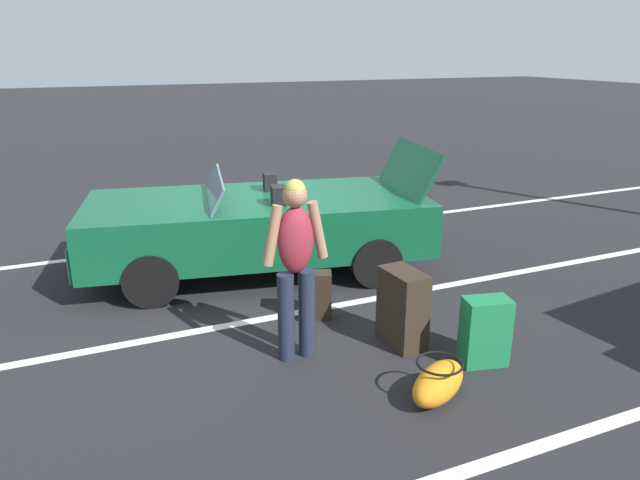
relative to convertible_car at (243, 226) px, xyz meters
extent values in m
plane|color=black|center=(-0.19, 0.04, -0.59)|extent=(80.00, 80.00, 0.00)
cube|color=silver|center=(-0.19, -1.29, -0.59)|extent=(18.00, 0.12, 0.01)
cube|color=silver|center=(-0.19, 1.41, -0.59)|extent=(18.00, 0.12, 0.01)
cube|color=silver|center=(-0.19, 4.11, -0.59)|extent=(18.00, 0.12, 0.01)
cube|color=#0F4C2D|center=(-0.19, 0.04, 0.03)|extent=(4.35, 2.49, 0.64)
cube|color=#0F4C2D|center=(1.22, -0.23, -0.08)|extent=(1.60, 1.89, 0.38)
cube|color=slate|center=(0.31, -0.06, 0.50)|extent=(0.46, 1.56, 0.31)
cube|color=black|center=(-0.33, 0.44, 0.46)|extent=(0.20, 0.25, 0.22)
cube|color=black|center=(-0.46, -0.29, 0.46)|extent=(0.20, 0.25, 0.22)
cube|color=#0F4C2D|center=(-2.11, 0.40, 0.63)|extent=(0.58, 1.53, 0.59)
cylinder|color=black|center=(1.20, 0.60, -0.29)|extent=(0.63, 0.33, 0.60)
cylinder|color=black|center=(0.90, -0.99, -0.29)|extent=(0.63, 0.33, 0.60)
cylinder|color=black|center=(-1.29, 1.07, -0.29)|extent=(0.63, 0.33, 0.60)
cylinder|color=black|center=(-1.59, -0.52, -0.29)|extent=(0.63, 0.33, 0.60)
cube|color=#2D2319|center=(-0.85, 2.42, -0.22)|extent=(0.31, 0.50, 0.74)
cube|color=black|center=(-1.00, 2.41, -0.28)|extent=(0.05, 0.38, 0.41)
sphere|color=black|center=(-0.73, 2.26, -0.57)|extent=(0.04, 0.04, 0.04)
sphere|color=black|center=(-0.76, 2.60, -0.57)|extent=(0.04, 0.04, 0.04)
cube|color=#19723F|center=(-1.34, 3.01, -0.28)|extent=(0.44, 0.32, 0.62)
cube|color=#13562F|center=(-1.37, 2.88, -0.33)|extent=(0.32, 0.09, 0.34)
sphere|color=black|center=(-1.18, 3.07, -0.57)|extent=(0.04, 0.04, 0.04)
sphere|color=black|center=(-1.45, 3.13, -0.57)|extent=(0.04, 0.04, 0.04)
cube|color=#2D2319|center=(-0.31, 1.57, -0.34)|extent=(0.39, 0.31, 0.50)
sphere|color=black|center=(-0.17, 1.59, -0.57)|extent=(0.04, 0.04, 0.04)
sphere|color=black|center=(-0.40, 1.68, -0.57)|extent=(0.04, 0.04, 0.04)
ellipsoid|color=orange|center=(-0.64, 3.34, -0.44)|extent=(0.71, 0.57, 0.30)
torus|color=black|center=(-0.64, 3.34, -0.26)|extent=(0.51, 0.51, 0.02)
cylinder|color=#1E2338|center=(0.25, 2.25, -0.18)|extent=(0.15, 0.15, 0.82)
cylinder|color=#1E2338|center=(0.05, 2.25, -0.18)|extent=(0.15, 0.15, 0.82)
ellipsoid|color=maroon|center=(0.15, 2.25, 0.53)|extent=(0.32, 0.22, 0.60)
sphere|color=#A37556|center=(0.15, 2.25, 0.92)|extent=(0.21, 0.21, 0.21)
sphere|color=tan|center=(0.15, 2.25, 0.97)|extent=(0.18, 0.18, 0.18)
cylinder|color=#A37556|center=(0.35, 2.25, 0.59)|extent=(0.19, 0.09, 0.53)
cylinder|color=#A37556|center=(-0.06, 2.25, 0.59)|extent=(0.19, 0.09, 0.53)
camera|label=1|loc=(1.79, 6.63, 2.09)|focal=32.37mm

